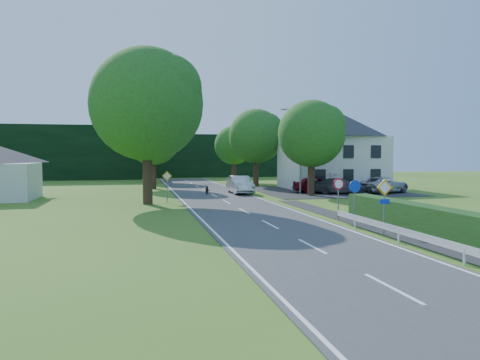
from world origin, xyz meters
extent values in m
plane|color=#3C5F1B|center=(0.00, 0.00, 0.00)|extent=(160.00, 160.00, 0.00)
cube|color=#3C3C3E|center=(0.00, 20.00, 0.02)|extent=(7.00, 80.00, 0.04)
cube|color=black|center=(12.00, 33.00, 0.02)|extent=(14.00, 16.00, 0.04)
cube|color=white|center=(-3.25, 20.00, 0.04)|extent=(0.12, 80.00, 0.01)
cube|color=white|center=(3.25, 20.00, 0.04)|extent=(0.12, 80.00, 0.01)
cube|color=black|center=(8.00, 66.00, 3.50)|extent=(30.00, 5.00, 7.00)
cube|color=silver|center=(14.00, 36.00, 2.80)|extent=(10.00, 8.00, 5.60)
pyramid|color=#242529|center=(14.00, 36.00, 7.10)|extent=(10.60, 8.40, 3.00)
cylinder|color=slate|center=(8.20, 30.00, 4.00)|extent=(0.16, 0.16, 8.00)
cylinder|color=slate|center=(7.40, 30.00, 7.90)|extent=(1.70, 0.10, 0.10)
cube|color=slate|center=(6.50, 30.00, 7.85)|extent=(0.50, 0.18, 0.12)
cylinder|color=slate|center=(4.30, 8.00, 1.20)|extent=(0.07, 0.07, 2.40)
cube|color=orange|center=(4.30, 7.97, 2.20)|extent=(0.78, 0.04, 0.78)
cube|color=white|center=(4.30, 7.97, 2.20)|extent=(0.57, 0.05, 0.57)
cube|color=#0C34C1|center=(4.30, 7.97, 1.55)|extent=(0.50, 0.04, 0.22)
cylinder|color=slate|center=(4.30, 11.00, 1.10)|extent=(0.07, 0.07, 2.20)
cylinder|color=#0C34C1|center=(4.30, 10.97, 2.05)|extent=(0.64, 0.04, 0.64)
cylinder|color=slate|center=(4.30, 13.00, 1.10)|extent=(0.07, 0.07, 2.20)
cylinder|color=red|center=(4.30, 12.97, 2.05)|extent=(0.64, 0.04, 0.64)
cylinder|color=white|center=(4.30, 12.95, 2.05)|extent=(0.48, 0.04, 0.48)
cylinder|color=slate|center=(-4.50, 25.00, 1.10)|extent=(0.07, 0.07, 2.20)
cube|color=orange|center=(-4.50, 24.97, 2.05)|extent=(0.78, 0.04, 0.78)
cube|color=white|center=(-4.50, 24.97, 2.05)|extent=(0.57, 0.05, 0.57)
imported|color=silver|center=(2.70, 31.36, 0.87)|extent=(1.77, 5.03, 1.65)
imported|color=black|center=(-0.46, 31.03, 0.55)|extent=(1.12, 2.05, 1.02)
imported|color=maroon|center=(10.20, 30.94, 0.82)|extent=(4.68, 2.16, 1.55)
imported|color=#48474C|center=(11.89, 29.16, 0.77)|extent=(5.41, 3.78, 1.45)
imported|color=#B2B4BA|center=(16.23, 29.02, 0.82)|extent=(6.15, 4.70, 1.55)
imported|color=red|center=(11.14, 29.88, 1.03)|extent=(2.54, 2.58, 1.98)
camera|label=1|loc=(-6.83, -11.43, 3.70)|focal=35.00mm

